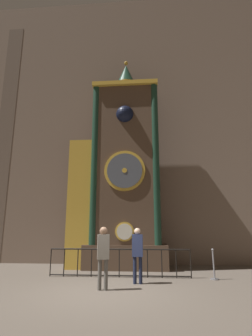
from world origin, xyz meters
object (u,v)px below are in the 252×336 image
Objects in this scene: visitor_far at (138,250)px; stanchion_post at (214,269)px; clock_tower at (119,174)px; visitor_near at (103,251)px.

stanchion_post is (2.57, 0.91, -0.70)m from visitor_far.
visitor_near is (-0.01, -4.07, -3.12)m from clock_tower.
stanchion_post is at bearing 15.03° from visitor_near.
clock_tower is 10.01× the size of stanchion_post.
visitor_near is 1.02× the size of visitor_far.
visitor_far reaches higher than stanchion_post.
visitor_far is 1.68× the size of stanchion_post.
visitor_far is 2.81m from stanchion_post.
visitor_far is at bearing 31.81° from visitor_near.
clock_tower is 5.84× the size of visitor_near.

